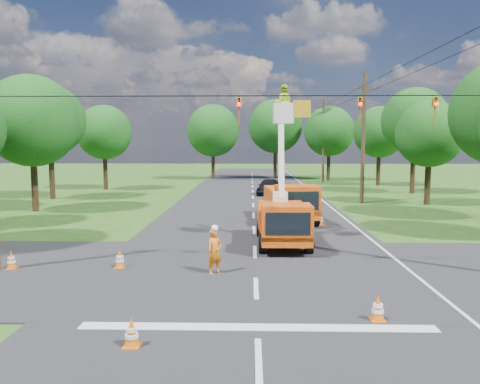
{
  "coord_description": "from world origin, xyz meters",
  "views": [
    {
      "loc": [
        -0.17,
        -14.54,
        4.68
      ],
      "look_at": [
        -0.63,
        5.07,
        2.6
      ],
      "focal_mm": 35.0,
      "sensor_mm": 36.0,
      "label": 1
    }
  ],
  "objects_px": {
    "traffic_cone_4": "(120,259)",
    "tree_far_a": "(213,131)",
    "ground_worker": "(215,252)",
    "traffic_cone_5": "(11,260)",
    "traffic_cone_1": "(378,308)",
    "tree_left_e": "(50,121)",
    "traffic_cone_3": "(320,219)",
    "tree_left_d": "(32,121)",
    "traffic_cone_2": "(297,233)",
    "bucket_truck": "(283,212)",
    "traffic_cone_0": "(132,333)",
    "distant_car": "(269,187)",
    "tree_right_e": "(379,132)",
    "tree_far_b": "(275,126)",
    "pole_right_mid": "(363,137)",
    "pole_right_far": "(323,139)",
    "tree_right_d": "(415,121)",
    "second_truck": "(291,201)",
    "tree_right_c": "(430,134)",
    "tree_far_c": "(329,131)",
    "tree_left_f": "(104,132)"
  },
  "relations": [
    {
      "from": "traffic_cone_5",
      "to": "tree_left_d",
      "type": "bearing_deg",
      "value": 111.91
    },
    {
      "from": "traffic_cone_4",
      "to": "tree_far_a",
      "type": "distance_m",
      "value": 42.99
    },
    {
      "from": "traffic_cone_5",
      "to": "tree_far_a",
      "type": "xyz_separation_m",
      "value": [
        4.04,
        42.83,
        5.83
      ]
    },
    {
      "from": "pole_right_far",
      "to": "pole_right_mid",
      "type": "bearing_deg",
      "value": -90.0
    },
    {
      "from": "distant_car",
      "to": "tree_far_b",
      "type": "relative_size",
      "value": 0.42
    },
    {
      "from": "pole_right_mid",
      "to": "tree_left_d",
      "type": "relative_size",
      "value": 1.08
    },
    {
      "from": "bucket_truck",
      "to": "tree_far_c",
      "type": "relative_size",
      "value": 0.79
    },
    {
      "from": "bucket_truck",
      "to": "pole_right_mid",
      "type": "height_order",
      "value": "pole_right_mid"
    },
    {
      "from": "traffic_cone_0",
      "to": "traffic_cone_5",
      "type": "bearing_deg",
      "value": 133.35
    },
    {
      "from": "tree_left_e",
      "to": "tree_left_d",
      "type": "bearing_deg",
      "value": -75.58
    },
    {
      "from": "distant_car",
      "to": "tree_left_d",
      "type": "xyz_separation_m",
      "value": [
        -16.44,
        -10.45,
        5.39
      ]
    },
    {
      "from": "traffic_cone_1",
      "to": "pole_right_far",
      "type": "relative_size",
      "value": 0.07
    },
    {
      "from": "ground_worker",
      "to": "traffic_cone_5",
      "type": "relative_size",
      "value": 2.31
    },
    {
      "from": "traffic_cone_0",
      "to": "tree_left_d",
      "type": "bearing_deg",
      "value": 119.58
    },
    {
      "from": "bucket_truck",
      "to": "traffic_cone_3",
      "type": "distance_m",
      "value": 5.79
    },
    {
      "from": "pole_right_far",
      "to": "tree_right_c",
      "type": "xyz_separation_m",
      "value": [
        4.7,
        -21.0,
        0.21
      ]
    },
    {
      "from": "tree_far_a",
      "to": "tree_far_b",
      "type": "relative_size",
      "value": 0.92
    },
    {
      "from": "ground_worker",
      "to": "tree_right_c",
      "type": "bearing_deg",
      "value": 14.23
    },
    {
      "from": "second_truck",
      "to": "traffic_cone_2",
      "type": "distance_m",
      "value": 5.4
    },
    {
      "from": "distant_car",
      "to": "tree_right_e",
      "type": "xyz_separation_m",
      "value": [
        12.36,
        9.55,
        5.08
      ]
    },
    {
      "from": "tree_right_c",
      "to": "pole_right_far",
      "type": "bearing_deg",
      "value": 102.62
    },
    {
      "from": "second_truck",
      "to": "traffic_cone_4",
      "type": "bearing_deg",
      "value": -130.23
    },
    {
      "from": "pole_right_mid",
      "to": "tree_right_d",
      "type": "distance_m",
      "value": 9.55
    },
    {
      "from": "traffic_cone_3",
      "to": "tree_far_b",
      "type": "relative_size",
      "value": 0.07
    },
    {
      "from": "traffic_cone_4",
      "to": "traffic_cone_0",
      "type": "bearing_deg",
      "value": -72.18
    },
    {
      "from": "traffic_cone_0",
      "to": "traffic_cone_2",
      "type": "bearing_deg",
      "value": 67.53
    },
    {
      "from": "traffic_cone_1",
      "to": "traffic_cone_3",
      "type": "xyz_separation_m",
      "value": [
        0.6,
        14.27,
        0.0
      ]
    },
    {
      "from": "bucket_truck",
      "to": "distant_car",
      "type": "height_order",
      "value": "bucket_truck"
    },
    {
      "from": "traffic_cone_3",
      "to": "traffic_cone_5",
      "type": "height_order",
      "value": "same"
    },
    {
      "from": "traffic_cone_1",
      "to": "tree_left_d",
      "type": "distance_m",
      "value": 27.35
    },
    {
      "from": "tree_left_f",
      "to": "tree_right_e",
      "type": "xyz_separation_m",
      "value": [
        28.6,
        5.0,
        0.13
      ]
    },
    {
      "from": "second_truck",
      "to": "tree_right_c",
      "type": "xyz_separation_m",
      "value": [
        11.02,
        8.02,
        4.1
      ]
    },
    {
      "from": "traffic_cone_5",
      "to": "tree_right_e",
      "type": "relative_size",
      "value": 0.08
    },
    {
      "from": "second_truck",
      "to": "pole_right_mid",
      "type": "relative_size",
      "value": 0.64
    },
    {
      "from": "traffic_cone_1",
      "to": "tree_left_e",
      "type": "relative_size",
      "value": 0.08
    },
    {
      "from": "traffic_cone_2",
      "to": "tree_left_d",
      "type": "height_order",
      "value": "tree_left_d"
    },
    {
      "from": "traffic_cone_4",
      "to": "tree_left_e",
      "type": "bearing_deg",
      "value": 118.54
    },
    {
      "from": "pole_right_far",
      "to": "traffic_cone_2",
      "type": "bearing_deg",
      "value": -100.6
    },
    {
      "from": "traffic_cone_1",
      "to": "pole_right_mid",
      "type": "relative_size",
      "value": 0.07
    },
    {
      "from": "bucket_truck",
      "to": "traffic_cone_3",
      "type": "relative_size",
      "value": 10.27
    },
    {
      "from": "tree_far_a",
      "to": "distant_car",
      "type": "bearing_deg",
      "value": -69.86
    },
    {
      "from": "traffic_cone_4",
      "to": "tree_right_e",
      "type": "distance_m",
      "value": 39.77
    },
    {
      "from": "tree_right_e",
      "to": "tree_far_a",
      "type": "distance_m",
      "value": 20.43
    },
    {
      "from": "distant_car",
      "to": "tree_far_b",
      "type": "xyz_separation_m",
      "value": [
        1.56,
        19.55,
        6.07
      ]
    },
    {
      "from": "second_truck",
      "to": "tree_left_f",
      "type": "height_order",
      "value": "tree_left_f"
    },
    {
      "from": "traffic_cone_2",
      "to": "bucket_truck",
      "type": "bearing_deg",
      "value": -125.54
    },
    {
      "from": "tree_right_e",
      "to": "traffic_cone_5",
      "type": "bearing_deg",
      "value": -123.25
    },
    {
      "from": "second_truck",
      "to": "pole_right_mid",
      "type": "distance_m",
      "value": 11.69
    },
    {
      "from": "traffic_cone_4",
      "to": "tree_left_f",
      "type": "relative_size",
      "value": 0.08
    },
    {
      "from": "bucket_truck",
      "to": "tree_right_d",
      "type": "relative_size",
      "value": 0.75
    }
  ]
}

